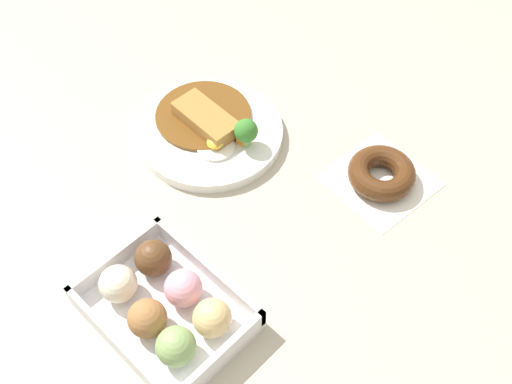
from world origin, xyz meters
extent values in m
plane|color=#B2A893|center=(0.00, 0.00, 0.00)|extent=(1.60, 1.60, 0.00)
cylinder|color=white|center=(0.06, -0.11, 0.01)|extent=(0.23, 0.23, 0.02)
cylinder|color=brown|center=(0.09, -0.12, 0.02)|extent=(0.16, 0.16, 0.01)
cube|color=#A87538|center=(0.07, -0.11, 0.04)|extent=(0.11, 0.06, 0.02)
cylinder|color=white|center=(0.02, -0.09, 0.02)|extent=(0.06, 0.06, 0.00)
ellipsoid|color=yellow|center=(0.02, -0.09, 0.03)|extent=(0.03, 0.03, 0.01)
cylinder|color=#8CB766|center=(-0.01, -0.13, 0.03)|extent=(0.01, 0.01, 0.02)
sphere|color=#387A2D|center=(-0.01, -0.13, 0.05)|extent=(0.04, 0.04, 0.04)
cube|color=orange|center=(0.00, -0.13, 0.03)|extent=(0.02, 0.02, 0.02)
cube|color=white|center=(-0.13, 0.15, 0.01)|extent=(0.21, 0.16, 0.01)
cube|color=white|center=(-0.23, 0.15, 0.03)|extent=(0.01, 0.16, 0.03)
cube|color=white|center=(-0.03, 0.15, 0.03)|extent=(0.01, 0.16, 0.03)
cube|color=white|center=(-0.13, 0.07, 0.03)|extent=(0.21, 0.01, 0.03)
cube|color=white|center=(-0.13, 0.22, 0.03)|extent=(0.21, 0.01, 0.03)
sphere|color=#DBB77A|center=(-0.19, 0.12, 0.04)|extent=(0.05, 0.05, 0.05)
sphere|color=pink|center=(-0.14, 0.12, 0.04)|extent=(0.05, 0.05, 0.05)
sphere|color=brown|center=(-0.07, 0.12, 0.04)|extent=(0.05, 0.05, 0.05)
sphere|color=#84A860|center=(-0.19, 0.18, 0.04)|extent=(0.05, 0.05, 0.05)
sphere|color=#9E6B3D|center=(-0.14, 0.18, 0.04)|extent=(0.05, 0.05, 0.05)
sphere|color=#EFE5C6|center=(-0.07, 0.17, 0.04)|extent=(0.05, 0.05, 0.05)
cube|color=white|center=(-0.20, -0.23, 0.00)|extent=(0.16, 0.16, 0.00)
torus|color=#4C2B14|center=(-0.20, -0.23, 0.02)|extent=(0.10, 0.10, 0.03)
camera|label=1|loc=(-0.47, 0.32, 0.74)|focal=43.03mm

